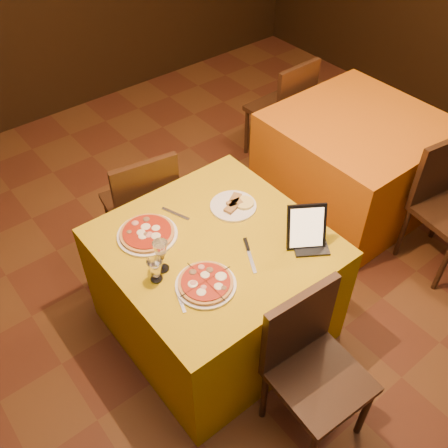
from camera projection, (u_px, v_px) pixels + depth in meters
floor at (302, 361)px, 2.97m from camera, size 6.00×7.00×0.01m
main_table at (215, 286)px, 2.89m from camera, size 1.10×1.10×0.75m
side_table at (353, 163)px, 3.74m from camera, size 1.10×1.10×0.75m
chair_main_near at (320, 380)px, 2.38m from camera, size 0.46×0.46×0.91m
chair_main_far at (140, 203)px, 3.30m from camera, size 0.49×0.49×0.91m
chair_side_far at (278, 109)px, 4.15m from camera, size 0.47×0.47×0.91m
pizza_near at (206, 284)px, 2.41m from camera, size 0.30×0.30×0.03m
pizza_far at (147, 234)px, 2.65m from camera, size 0.32×0.32×0.03m
cutlet_dish at (233, 205)px, 2.82m from camera, size 0.26×0.26×0.03m
wine_glass at (161, 256)px, 2.43m from camera, size 0.09×0.09×0.19m
water_glass at (156, 270)px, 2.40m from camera, size 0.07×0.07×0.13m
tablet at (306, 227)px, 2.54m from camera, size 0.22×0.19×0.24m
knife at (250, 257)px, 2.55m from camera, size 0.13×0.21×0.01m
fork_near at (180, 301)px, 2.35m from camera, size 0.06×0.14×0.01m
fork_far at (176, 214)px, 2.78m from camera, size 0.08×0.18×0.01m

